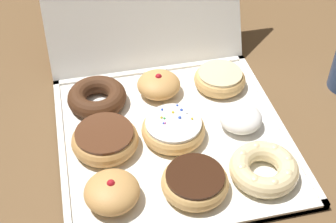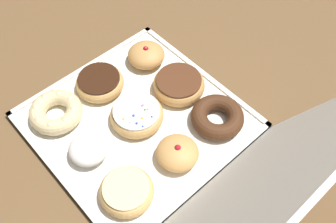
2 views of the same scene
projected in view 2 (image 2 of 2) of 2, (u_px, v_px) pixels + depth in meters
name	position (u px, v px, depth m)	size (l,w,h in m)	color
ground_plane	(138.00, 122.00, 0.86)	(3.00, 3.00, 0.00)	brown
donut_box	(138.00, 121.00, 0.86)	(0.42, 0.42, 0.01)	white
box_lid_open	(257.00, 175.00, 0.57)	(0.42, 0.42, 0.01)	white
jelly_filled_donut_0	(146.00, 55.00, 0.94)	(0.09, 0.09, 0.05)	tan
chocolate_frosted_donut_1	(100.00, 83.00, 0.89)	(0.11, 0.11, 0.04)	tan
cruller_donut_2	(56.00, 112.00, 0.84)	(0.12, 0.12, 0.04)	beige
chocolate_frosted_donut_3	(179.00, 84.00, 0.88)	(0.12, 0.12, 0.04)	tan
sprinkle_donut_4	(140.00, 115.00, 0.84)	(0.12, 0.12, 0.04)	tan
powdered_filled_donut_5	(88.00, 149.00, 0.78)	(0.08, 0.08, 0.04)	white
chocolate_cake_ring_donut_6	(217.00, 117.00, 0.83)	(0.12, 0.12, 0.04)	#472816
jelly_filled_donut_7	(178.00, 152.00, 0.78)	(0.09, 0.09, 0.05)	tan
glazed_ring_donut_8	(127.00, 191.00, 0.73)	(0.11, 0.11, 0.04)	tan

